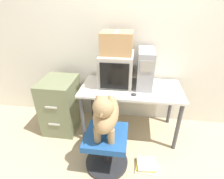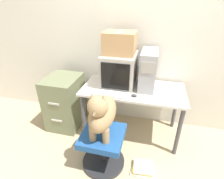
{
  "view_description": "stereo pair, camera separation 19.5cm",
  "coord_description": "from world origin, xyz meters",
  "px_view_note": "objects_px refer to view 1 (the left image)",
  "views": [
    {
      "loc": [
        0.03,
        -1.7,
        1.74
      ],
      "look_at": [
        -0.21,
        0.06,
        0.8
      ],
      "focal_mm": 28.0,
      "sensor_mm": 36.0,
      "label": 1
    },
    {
      "loc": [
        0.22,
        -1.67,
        1.74
      ],
      "look_at": [
        -0.21,
        0.06,
        0.8
      ],
      "focal_mm": 28.0,
      "sensor_mm": 36.0,
      "label": 2
    }
  ],
  "objects_px": {
    "office_chair": "(107,147)",
    "book_stack_floor": "(146,165)",
    "dog": "(106,113)",
    "filing_cabinet": "(61,105)",
    "pc_tower": "(145,68)",
    "cardboard_box": "(117,43)",
    "crt_monitor": "(116,69)",
    "keyboard": "(111,94)"
  },
  "relations": [
    {
      "from": "filing_cabinet",
      "to": "crt_monitor",
      "type": "bearing_deg",
      "value": 8.26
    },
    {
      "from": "crt_monitor",
      "to": "filing_cabinet",
      "type": "relative_size",
      "value": 0.6
    },
    {
      "from": "filing_cabinet",
      "to": "cardboard_box",
      "type": "bearing_deg",
      "value": 8.54
    },
    {
      "from": "office_chair",
      "to": "filing_cabinet",
      "type": "bearing_deg",
      "value": 142.56
    },
    {
      "from": "dog",
      "to": "filing_cabinet",
      "type": "xyz_separation_m",
      "value": [
        -0.75,
        0.58,
        -0.34
      ]
    },
    {
      "from": "keyboard",
      "to": "book_stack_floor",
      "type": "relative_size",
      "value": 1.57
    },
    {
      "from": "crt_monitor",
      "to": "cardboard_box",
      "type": "bearing_deg",
      "value": 90.0
    },
    {
      "from": "book_stack_floor",
      "to": "cardboard_box",
      "type": "bearing_deg",
      "value": 122.29
    },
    {
      "from": "crt_monitor",
      "to": "office_chair",
      "type": "relative_size",
      "value": 0.95
    },
    {
      "from": "pc_tower",
      "to": "filing_cabinet",
      "type": "relative_size",
      "value": 0.62
    },
    {
      "from": "book_stack_floor",
      "to": "filing_cabinet",
      "type": "bearing_deg",
      "value": 154.76
    },
    {
      "from": "office_chair",
      "to": "filing_cabinet",
      "type": "xyz_separation_m",
      "value": [
        -0.75,
        0.58,
        0.13
      ]
    },
    {
      "from": "office_chair",
      "to": "book_stack_floor",
      "type": "height_order",
      "value": "office_chair"
    },
    {
      "from": "crt_monitor",
      "to": "office_chair",
      "type": "height_order",
      "value": "crt_monitor"
    },
    {
      "from": "crt_monitor",
      "to": "pc_tower",
      "type": "xyz_separation_m",
      "value": [
        0.36,
        0.02,
        0.03
      ]
    },
    {
      "from": "cardboard_box",
      "to": "crt_monitor",
      "type": "bearing_deg",
      "value": -90.0
    },
    {
      "from": "office_chair",
      "to": "filing_cabinet",
      "type": "height_order",
      "value": "filing_cabinet"
    },
    {
      "from": "keyboard",
      "to": "crt_monitor",
      "type": "bearing_deg",
      "value": 84.17
    },
    {
      "from": "keyboard",
      "to": "dog",
      "type": "height_order",
      "value": "dog"
    },
    {
      "from": "keyboard",
      "to": "filing_cabinet",
      "type": "height_order",
      "value": "filing_cabinet"
    },
    {
      "from": "pc_tower",
      "to": "office_chair",
      "type": "relative_size",
      "value": 0.97
    },
    {
      "from": "crt_monitor",
      "to": "keyboard",
      "type": "relative_size",
      "value": 1.1
    },
    {
      "from": "keyboard",
      "to": "book_stack_floor",
      "type": "xyz_separation_m",
      "value": [
        0.47,
        -0.38,
        -0.7
      ]
    },
    {
      "from": "crt_monitor",
      "to": "dog",
      "type": "xyz_separation_m",
      "value": [
        -0.03,
        -0.69,
        -0.2
      ]
    },
    {
      "from": "book_stack_floor",
      "to": "dog",
      "type": "bearing_deg",
      "value": -178.92
    },
    {
      "from": "pc_tower",
      "to": "cardboard_box",
      "type": "bearing_deg",
      "value": -177.38
    },
    {
      "from": "crt_monitor",
      "to": "filing_cabinet",
      "type": "height_order",
      "value": "crt_monitor"
    },
    {
      "from": "crt_monitor",
      "to": "book_stack_floor",
      "type": "relative_size",
      "value": 1.73
    },
    {
      "from": "pc_tower",
      "to": "filing_cabinet",
      "type": "height_order",
      "value": "pc_tower"
    },
    {
      "from": "cardboard_box",
      "to": "keyboard",
      "type": "bearing_deg",
      "value": -95.76
    },
    {
      "from": "pc_tower",
      "to": "book_stack_floor",
      "type": "bearing_deg",
      "value": -84.09
    },
    {
      "from": "dog",
      "to": "book_stack_floor",
      "type": "distance_m",
      "value": 0.83
    },
    {
      "from": "book_stack_floor",
      "to": "pc_tower",
      "type": "bearing_deg",
      "value": 95.91
    },
    {
      "from": "keyboard",
      "to": "cardboard_box",
      "type": "relative_size",
      "value": 1.13
    },
    {
      "from": "dog",
      "to": "cardboard_box",
      "type": "bearing_deg",
      "value": 87.93
    },
    {
      "from": "crt_monitor",
      "to": "cardboard_box",
      "type": "distance_m",
      "value": 0.34
    },
    {
      "from": "dog",
      "to": "filing_cabinet",
      "type": "distance_m",
      "value": 1.01
    },
    {
      "from": "office_chair",
      "to": "book_stack_floor",
      "type": "relative_size",
      "value": 1.83
    },
    {
      "from": "keyboard",
      "to": "filing_cabinet",
      "type": "xyz_separation_m",
      "value": [
        -0.75,
        0.19,
        -0.34
      ]
    },
    {
      "from": "crt_monitor",
      "to": "dog",
      "type": "height_order",
      "value": "crt_monitor"
    },
    {
      "from": "crt_monitor",
      "to": "dog",
      "type": "bearing_deg",
      "value": -92.08
    },
    {
      "from": "office_chair",
      "to": "filing_cabinet",
      "type": "relative_size",
      "value": 0.64
    }
  ]
}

